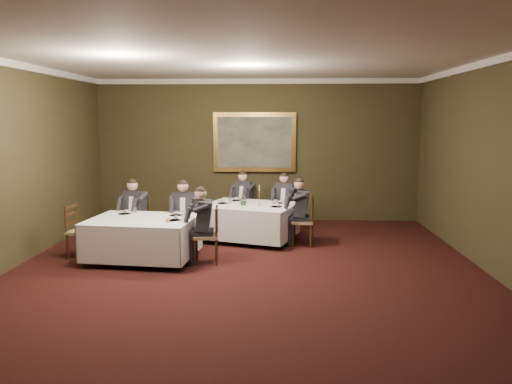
# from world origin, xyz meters

# --- Properties ---
(ground) EXTENTS (10.00, 10.00, 0.00)m
(ground) POSITION_xyz_m (0.00, 0.00, 0.00)
(ground) COLOR black
(ground) RESTS_ON ground
(ceiling) EXTENTS (8.00, 10.00, 0.10)m
(ceiling) POSITION_xyz_m (0.00, 0.00, 3.50)
(ceiling) COLOR silver
(ceiling) RESTS_ON back_wall
(back_wall) EXTENTS (8.00, 0.10, 3.50)m
(back_wall) POSITION_xyz_m (0.00, 5.00, 1.75)
(back_wall) COLOR #38321C
(back_wall) RESTS_ON ground
(front_wall) EXTENTS (8.00, 0.10, 3.50)m
(front_wall) POSITION_xyz_m (0.00, -5.00, 1.75)
(front_wall) COLOR #38321C
(front_wall) RESTS_ON ground
(crown_molding) EXTENTS (8.00, 10.00, 0.12)m
(crown_molding) POSITION_xyz_m (0.00, 0.00, 3.44)
(crown_molding) COLOR white
(crown_molding) RESTS_ON back_wall
(table_main) EXTENTS (2.16, 1.89, 0.67)m
(table_main) POSITION_xyz_m (-0.06, 2.80, 0.45)
(table_main) COLOR black
(table_main) RESTS_ON ground
(table_second) EXTENTS (2.00, 1.61, 0.67)m
(table_second) POSITION_xyz_m (-1.91, 1.24, 0.45)
(table_second) COLOR black
(table_second) RESTS_ON ground
(chair_main_backleft) EXTENTS (0.59, 0.58, 1.00)m
(chair_main_backleft) POSITION_xyz_m (-0.24, 3.85, 0.28)
(chair_main_backleft) COLOR olive
(chair_main_backleft) RESTS_ON ground
(diner_main_backleft) EXTENTS (0.58, 0.61, 1.35)m
(diner_main_backleft) POSITION_xyz_m (-0.24, 3.84, 0.51)
(diner_main_backleft) COLOR black
(diner_main_backleft) RESTS_ON chair_main_backleft
(chair_main_backright) EXTENTS (0.57, 0.56, 1.00)m
(chair_main_backright) POSITION_xyz_m (0.70, 3.54, 0.28)
(chair_main_backright) COLOR olive
(chair_main_backright) RESTS_ON ground
(diner_main_backright) EXTENTS (0.56, 0.60, 1.35)m
(diner_main_backright) POSITION_xyz_m (0.69, 3.53, 0.51)
(diner_main_backright) COLOR black
(diner_main_backright) RESTS_ON chair_main_backright
(chair_main_endleft) EXTENTS (0.51, 0.52, 1.00)m
(chair_main_endleft) POSITION_xyz_m (-1.16, 3.16, 0.28)
(chair_main_endleft) COLOR olive
(chair_main_endleft) RESTS_ON ground
(chair_main_endright) EXTENTS (0.46, 0.48, 1.00)m
(chair_main_endright) POSITION_xyz_m (1.03, 2.45, 0.28)
(chair_main_endright) COLOR olive
(chair_main_endright) RESTS_ON ground
(diner_main_endright) EXTENTS (0.52, 0.45, 1.35)m
(diner_main_endright) POSITION_xyz_m (1.02, 2.45, 0.51)
(diner_main_endright) COLOR black
(diner_main_endright) RESTS_ON chair_main_endright
(chair_sec_backleft) EXTENTS (0.55, 0.54, 1.00)m
(chair_sec_backleft) POSITION_xyz_m (-2.31, 2.24, 0.28)
(chair_sec_backleft) COLOR olive
(chair_sec_backleft) RESTS_ON ground
(diner_sec_backleft) EXTENTS (0.53, 0.58, 1.35)m
(diner_sec_backleft) POSITION_xyz_m (-2.32, 2.23, 0.51)
(diner_sec_backleft) COLOR black
(diner_sec_backleft) RESTS_ON chair_sec_backleft
(chair_sec_backright) EXTENTS (0.45, 0.44, 1.00)m
(chair_sec_backright) POSITION_xyz_m (-1.32, 2.14, 0.28)
(chair_sec_backright) COLOR olive
(chair_sec_backright) RESTS_ON ground
(diner_sec_backright) EXTENTS (0.43, 0.49, 1.35)m
(diner_sec_backright) POSITION_xyz_m (-1.32, 2.13, 0.51)
(diner_sec_backright) COLOR black
(diner_sec_backright) RESTS_ON chair_sec_backright
(chair_sec_endright) EXTENTS (0.46, 0.47, 1.00)m
(chair_sec_endright) POSITION_xyz_m (-0.74, 1.11, 0.28)
(chair_sec_endright) COLOR olive
(chair_sec_endright) RESTS_ON ground
(diner_sec_endright) EXTENTS (0.51, 0.44, 1.35)m
(diner_sec_endright) POSITION_xyz_m (-0.75, 1.11, 0.51)
(diner_sec_endright) COLOR black
(diner_sec_endright) RESTS_ON chair_sec_endright
(chair_sec_endleft) EXTENTS (0.47, 0.49, 1.00)m
(chair_sec_endleft) POSITION_xyz_m (-3.09, 1.36, 0.28)
(chair_sec_endleft) COLOR olive
(chair_sec_endleft) RESTS_ON ground
(centerpiece) EXTENTS (0.25, 0.23, 0.23)m
(centerpiece) POSITION_xyz_m (-0.18, 2.71, 0.88)
(centerpiece) COLOR #2D5926
(centerpiece) RESTS_ON table_main
(candlestick) EXTENTS (0.06, 0.06, 0.45)m
(candlestick) POSITION_xyz_m (0.14, 2.66, 0.93)
(candlestick) COLOR #B68437
(candlestick) RESTS_ON table_main
(place_setting_table_main) EXTENTS (0.33, 0.31, 0.14)m
(place_setting_table_main) POSITION_xyz_m (-0.36, 3.35, 0.80)
(place_setting_table_main) COLOR white
(place_setting_table_main) RESTS_ON table_main
(place_setting_table_second) EXTENTS (0.33, 0.31, 0.14)m
(place_setting_table_second) POSITION_xyz_m (-2.32, 1.70, 0.80)
(place_setting_table_second) COLOR white
(place_setting_table_second) RESTS_ON table_second
(painting) EXTENTS (2.04, 0.09, 1.47)m
(painting) POSITION_xyz_m (-0.06, 4.94, 1.96)
(painting) COLOR gold
(painting) RESTS_ON back_wall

